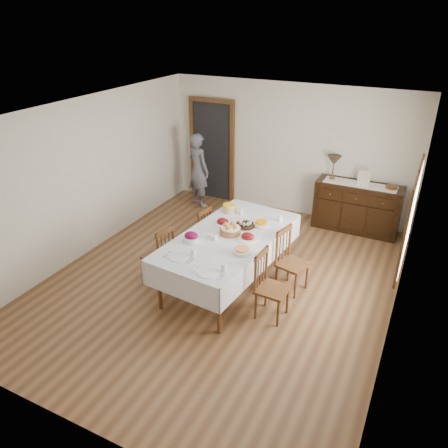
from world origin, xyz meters
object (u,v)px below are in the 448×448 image
at_px(sideboard, 357,207).
at_px(person, 198,168).
at_px(chair_left_near, 160,254).
at_px(table_lamp, 334,161).
at_px(chair_right_near, 269,285).
at_px(chair_right_far, 290,260).
at_px(dining_table, 229,241).
at_px(chair_left_far, 199,232).

relative_size(sideboard, person, 0.93).
height_order(chair_left_near, table_lamp, table_lamp).
distance_m(chair_right_near, chair_right_far, 0.74).
relative_size(chair_right_near, table_lamp, 2.11).
distance_m(dining_table, chair_right_far, 0.95).
xyz_separation_m(chair_right_near, chair_right_far, (0.04, 0.74, 0.00)).
distance_m(chair_right_near, table_lamp, 3.29).
bearing_deg(chair_left_near, chair_left_far, 179.30).
relative_size(person, table_lamp, 3.64).
xyz_separation_m(chair_left_near, chair_left_far, (0.17, 0.91, -0.01)).
relative_size(chair_left_near, sideboard, 0.60).
bearing_deg(chair_left_far, chair_right_far, 89.77).
xyz_separation_m(dining_table, table_lamp, (0.83, 2.75, 0.55)).
distance_m(chair_left_far, chair_right_far, 1.68).
xyz_separation_m(dining_table, chair_right_far, (0.86, 0.30, -0.25)).
relative_size(dining_table, chair_left_far, 2.80).
distance_m(dining_table, chair_left_far, 1.00).
xyz_separation_m(chair_right_far, table_lamp, (-0.03, 2.45, 0.80)).
relative_size(chair_left_far, chair_right_far, 0.93).
bearing_deg(chair_right_far, dining_table, 122.46).
xyz_separation_m(chair_right_far, sideboard, (0.50, 2.43, -0.03)).
height_order(chair_left_near, sideboard, chair_left_near).
height_order(chair_left_far, chair_right_far, chair_right_far).
xyz_separation_m(sideboard, person, (-3.24, -0.30, 0.37)).
xyz_separation_m(chair_left_near, sideboard, (2.33, 3.11, -0.00)).
relative_size(chair_left_near, chair_left_far, 1.03).
height_order(chair_left_far, sideboard, sideboard).
bearing_deg(chair_left_far, dining_table, 64.46).
distance_m(dining_table, sideboard, 3.06).
bearing_deg(person, table_lamp, -149.69).
bearing_deg(chair_left_near, chair_right_far, 120.09).
height_order(dining_table, table_lamp, table_lamp).
distance_m(person, table_lamp, 2.77).
distance_m(dining_table, chair_right_near, 0.97).
distance_m(chair_left_near, chair_right_near, 1.79).
bearing_deg(table_lamp, chair_right_near, -90.15).
bearing_deg(chair_right_near, chair_right_far, 0.07).
relative_size(chair_right_far, table_lamp, 2.12).
distance_m(chair_right_near, person, 3.96).
relative_size(chair_right_near, sideboard, 0.62).
relative_size(chair_left_far, table_lamp, 1.98).
relative_size(chair_left_near, chair_right_far, 0.96).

